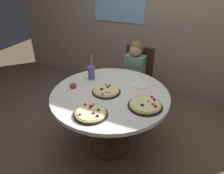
# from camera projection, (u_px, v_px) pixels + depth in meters

# --- Properties ---
(ground_plane) EXTENTS (8.00, 8.00, 0.00)m
(ground_plane) POSITION_uv_depth(u_px,v_px,m) (110.00, 145.00, 2.61)
(ground_plane) COLOR brown
(wall_with_window) EXTENTS (5.20, 0.14, 2.90)m
(wall_with_window) POSITION_uv_depth(u_px,v_px,m) (156.00, 1.00, 3.17)
(wall_with_window) COLOR gray
(wall_with_window) RESTS_ON ground_plane
(dining_table) EXTENTS (1.25, 1.25, 0.75)m
(dining_table) POSITION_uv_depth(u_px,v_px,m) (110.00, 101.00, 2.28)
(dining_table) COLOR silver
(dining_table) RESTS_ON ground_plane
(chair_wooden) EXTENTS (0.41, 0.41, 0.95)m
(chair_wooden) POSITION_uv_depth(u_px,v_px,m) (137.00, 76.00, 3.05)
(chair_wooden) COLOR #382619
(chair_wooden) RESTS_ON ground_plane
(diner_child) EXTENTS (0.26, 0.41, 1.08)m
(diner_child) POSITION_uv_depth(u_px,v_px,m) (132.00, 85.00, 2.94)
(diner_child) COLOR #3F4766
(diner_child) RESTS_ON ground_plane
(pizza_veggie) EXTENTS (0.30, 0.30, 0.05)m
(pizza_veggie) POSITION_uv_depth(u_px,v_px,m) (106.00, 91.00, 2.25)
(pizza_veggie) COLOR black
(pizza_veggie) RESTS_ON dining_table
(pizza_cheese) EXTENTS (0.31, 0.31, 0.05)m
(pizza_cheese) POSITION_uv_depth(u_px,v_px,m) (91.00, 113.00, 1.91)
(pizza_cheese) COLOR black
(pizza_cheese) RESTS_ON dining_table
(pizza_pepperoni) EXTENTS (0.34, 0.34, 0.05)m
(pizza_pepperoni) POSITION_uv_depth(u_px,v_px,m) (145.00, 105.00, 2.02)
(pizza_pepperoni) COLOR black
(pizza_pepperoni) RESTS_ON dining_table
(soda_cup) EXTENTS (0.08, 0.08, 0.31)m
(soda_cup) POSITION_uv_depth(u_px,v_px,m) (91.00, 73.00, 2.48)
(soda_cup) COLOR #6659A5
(soda_cup) RESTS_ON dining_table
(sauce_bowl) EXTENTS (0.07, 0.07, 0.04)m
(sauce_bowl) POSITION_uv_depth(u_px,v_px,m) (73.00, 86.00, 2.33)
(sauce_bowl) COLOR brown
(sauce_bowl) RESTS_ON dining_table
(plate_small) EXTENTS (0.18, 0.18, 0.01)m
(plate_small) POSITION_uv_depth(u_px,v_px,m) (141.00, 85.00, 2.38)
(plate_small) COLOR white
(plate_small) RESTS_ON dining_table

